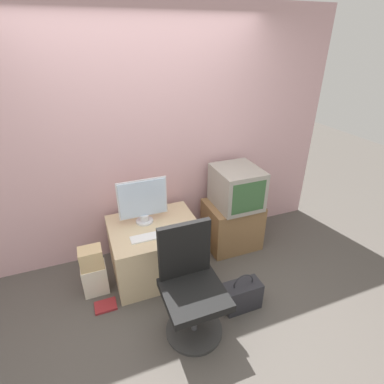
# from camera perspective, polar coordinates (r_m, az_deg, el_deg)

# --- Properties ---
(ground_plane) EXTENTS (12.00, 12.00, 0.00)m
(ground_plane) POSITION_cam_1_polar(r_m,az_deg,el_deg) (2.90, -0.44, -24.45)
(ground_plane) COLOR #4C4742
(wall_back) EXTENTS (4.40, 0.05, 2.60)m
(wall_back) POSITION_cam_1_polar(r_m,az_deg,el_deg) (3.21, -9.04, 9.44)
(wall_back) COLOR #CC9EA3
(wall_back) RESTS_ON ground_plane
(desk) EXTENTS (0.90, 0.78, 0.56)m
(desk) POSITION_cam_1_polar(r_m,az_deg,el_deg) (3.26, -6.90, -10.58)
(desk) COLOR #CCB289
(desk) RESTS_ON ground_plane
(side_stand) EXTENTS (0.61, 0.51, 0.56)m
(side_stand) POSITION_cam_1_polar(r_m,az_deg,el_deg) (3.64, 7.56, -6.10)
(side_stand) COLOR olive
(side_stand) RESTS_ON ground_plane
(main_monitor) EXTENTS (0.50, 0.18, 0.48)m
(main_monitor) POSITION_cam_1_polar(r_m,az_deg,el_deg) (3.05, -9.33, -1.79)
(main_monitor) COLOR silver
(main_monitor) RESTS_ON desk
(keyboard) EXTENTS (0.35, 0.12, 0.01)m
(keyboard) POSITION_cam_1_polar(r_m,az_deg,el_deg) (2.94, -8.21, -8.45)
(keyboard) COLOR white
(keyboard) RESTS_ON desk
(mouse) EXTENTS (0.07, 0.04, 0.03)m
(mouse) POSITION_cam_1_polar(r_m,az_deg,el_deg) (2.99, -3.62, -7.35)
(mouse) COLOR #4C4C51
(mouse) RESTS_ON desk
(crt_tv) EXTENTS (0.48, 0.53, 0.45)m
(crt_tv) POSITION_cam_1_polar(r_m,az_deg,el_deg) (3.38, 8.51, 0.92)
(crt_tv) COLOR gray
(crt_tv) RESTS_ON side_stand
(office_chair) EXTENTS (0.49, 0.49, 0.98)m
(office_chair) POSITION_cam_1_polar(r_m,az_deg,el_deg) (2.59, -0.15, -17.90)
(office_chair) COLOR #333333
(office_chair) RESTS_ON ground_plane
(cardboard_box_lower) EXTENTS (0.23, 0.18, 0.32)m
(cardboard_box_lower) POSITION_cam_1_polar(r_m,az_deg,el_deg) (3.22, -17.98, -15.40)
(cardboard_box_lower) COLOR beige
(cardboard_box_lower) RESTS_ON ground_plane
(cardboard_box_upper) EXTENTS (0.22, 0.17, 0.20)m
(cardboard_box_upper) POSITION_cam_1_polar(r_m,az_deg,el_deg) (3.05, -18.70, -11.82)
(cardboard_box_upper) COLOR #D1B27F
(cardboard_box_upper) RESTS_ON cardboard_box_lower
(handbag) EXTENTS (0.35, 0.18, 0.39)m
(handbag) POSITION_cam_1_polar(r_m,az_deg,el_deg) (2.98, 9.51, -18.83)
(handbag) COLOR #232328
(handbag) RESTS_ON ground_plane
(book) EXTENTS (0.20, 0.15, 0.02)m
(book) POSITION_cam_1_polar(r_m,az_deg,el_deg) (3.14, -16.13, -20.11)
(book) COLOR maroon
(book) RESTS_ON ground_plane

